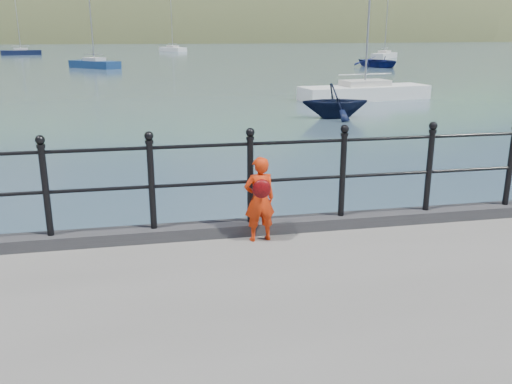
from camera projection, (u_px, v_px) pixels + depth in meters
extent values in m
plane|color=#2D4251|center=(204.00, 302.00, 7.20)|extent=(600.00, 600.00, 0.00)
cube|color=#28282B|center=(203.00, 230.00, 6.75)|extent=(60.00, 0.30, 0.15)
cylinder|color=black|center=(202.00, 184.00, 6.58)|extent=(18.00, 0.04, 0.04)
cylinder|color=black|center=(201.00, 146.00, 6.44)|extent=(18.00, 0.04, 0.04)
cylinder|color=black|center=(46.00, 192.00, 6.24)|extent=(0.08, 0.08, 1.05)
sphere|color=black|center=(40.00, 140.00, 6.06)|extent=(0.11, 0.11, 0.11)
cylinder|color=black|center=(152.00, 187.00, 6.46)|extent=(0.08, 0.08, 1.05)
sphere|color=black|center=(149.00, 136.00, 6.29)|extent=(0.11, 0.11, 0.11)
cylinder|color=black|center=(250.00, 181.00, 6.69)|extent=(0.08, 0.08, 1.05)
sphere|color=black|center=(250.00, 132.00, 6.51)|extent=(0.11, 0.11, 0.11)
cylinder|color=black|center=(342.00, 177.00, 6.91)|extent=(0.08, 0.08, 1.05)
sphere|color=black|center=(345.00, 129.00, 6.74)|extent=(0.11, 0.11, 0.11)
cylinder|color=black|center=(429.00, 172.00, 7.14)|extent=(0.08, 0.08, 1.05)
sphere|color=black|center=(433.00, 126.00, 6.96)|extent=(0.11, 0.11, 0.11)
cylinder|color=black|center=(510.00, 168.00, 7.36)|extent=(0.08, 0.08, 1.05)
ellipsoid|color=#333A21|center=(204.00, 84.00, 198.60)|extent=(400.00, 100.00, 88.00)
ellipsoid|color=#387026|center=(273.00, 96.00, 265.89)|extent=(600.00, 180.00, 156.00)
cube|color=silver|center=(32.00, 32.00, 169.87)|extent=(9.00, 6.00, 6.00)
cube|color=#4C4744|center=(30.00, 19.00, 168.72)|extent=(9.50, 6.50, 2.00)
cube|color=silver|center=(107.00, 32.00, 174.18)|extent=(9.00, 6.00, 6.00)
cube|color=#4C4744|center=(106.00, 19.00, 173.04)|extent=(9.50, 6.50, 2.00)
cube|color=silver|center=(201.00, 32.00, 179.81)|extent=(9.00, 6.00, 6.00)
cube|color=#4C4744|center=(200.00, 20.00, 178.66)|extent=(9.50, 6.50, 2.00)
cube|color=silver|center=(279.00, 32.00, 184.87)|extent=(9.00, 6.00, 6.00)
cube|color=#4C4744|center=(280.00, 20.00, 183.73)|extent=(9.50, 6.50, 2.00)
imported|color=red|center=(260.00, 199.00, 6.50)|extent=(0.40, 0.29, 1.04)
ellipsoid|color=#B8060B|center=(262.00, 189.00, 6.33)|extent=(0.22, 0.11, 0.23)
imported|color=#131A54|center=(380.00, 62.00, 53.45)|extent=(4.78, 5.85, 1.06)
imported|color=black|center=(335.00, 101.00, 22.13)|extent=(2.90, 2.56, 1.42)
cube|color=white|center=(364.00, 95.00, 28.40)|extent=(7.11, 2.89, 0.90)
cube|color=beige|center=(365.00, 85.00, 28.25)|extent=(2.59, 1.68, 0.50)
cylinder|color=#A5A5A8|center=(370.00, 0.00, 27.05)|extent=(0.10, 0.10, 8.51)
cylinder|color=#A5A5A8|center=(365.00, 74.00, 28.10)|extent=(3.09, 0.51, 0.06)
cube|color=silver|center=(384.00, 56.00, 70.55)|extent=(5.21, 5.54, 0.90)
cube|color=beige|center=(385.00, 53.00, 70.41)|extent=(2.25, 2.32, 0.50)
cylinder|color=#A5A5A8|center=(387.00, 22.00, 69.32)|extent=(0.10, 0.10, 7.70)
cylinder|color=#A5A5A8|center=(385.00, 48.00, 70.25)|extent=(1.84, 2.04, 0.06)
cube|color=white|center=(173.00, 50.00, 94.11)|extent=(4.60, 6.14, 0.90)
cube|color=beige|center=(173.00, 47.00, 93.97)|extent=(2.16, 2.47, 0.50)
cylinder|color=#A5A5A8|center=(172.00, 23.00, 92.83)|extent=(0.10, 0.10, 8.06)
cylinder|color=#A5A5A8|center=(172.00, 44.00, 93.81)|extent=(1.42, 2.38, 0.06)
cube|color=navy|center=(95.00, 65.00, 52.19)|extent=(5.17, 5.32, 0.90)
cube|color=beige|center=(94.00, 60.00, 52.05)|extent=(2.27, 2.29, 0.50)
cylinder|color=#A5A5A8|center=(91.00, 21.00, 51.02)|extent=(0.10, 0.10, 7.31)
cylinder|color=#A5A5A8|center=(94.00, 54.00, 51.89)|extent=(1.78, 1.88, 0.06)
cube|color=black|center=(21.00, 53.00, 80.50)|extent=(5.82, 2.94, 0.90)
cube|color=beige|center=(21.00, 50.00, 80.35)|extent=(2.17, 1.62, 0.50)
cylinder|color=#A5A5A8|center=(18.00, 25.00, 79.35)|extent=(0.10, 0.10, 7.10)
cylinder|color=#A5A5A8|center=(20.00, 46.00, 80.20)|extent=(2.46, 0.62, 0.06)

